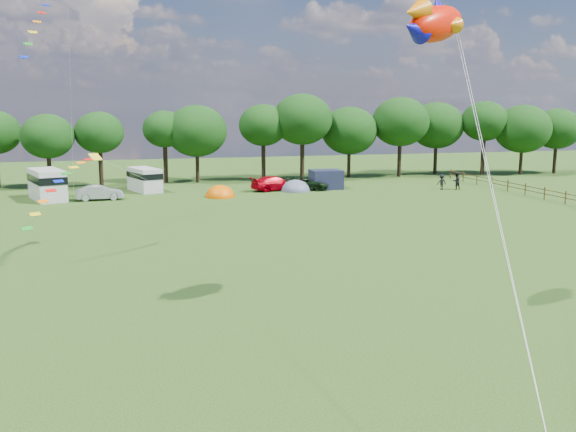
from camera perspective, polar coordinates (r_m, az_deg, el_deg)
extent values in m
plane|color=black|center=(22.44, 5.41, -13.56)|extent=(180.00, 180.00, 0.00)
cylinder|color=black|center=(73.24, -20.42, 3.63)|extent=(0.44, 0.44, 3.56)
ellipsoid|color=#0E330D|center=(72.97, -20.61, 6.65)|extent=(5.56, 5.56, 4.73)
cylinder|color=black|center=(73.86, -16.29, 4.06)|extent=(0.47, 0.47, 3.95)
ellipsoid|color=#0E330D|center=(73.60, -16.44, 7.14)|extent=(5.33, 5.33, 4.53)
cylinder|color=black|center=(75.80, -10.83, 4.56)|extent=(0.50, 0.50, 4.33)
ellipsoid|color=#0E330D|center=(75.55, -10.93, 7.60)|extent=(4.95, 4.95, 4.21)
cylinder|color=black|center=(75.73, -8.05, 4.25)|extent=(0.43, 0.43, 3.31)
ellipsoid|color=#0E330D|center=(75.44, -8.13, 7.49)|extent=(7.03, 7.03, 5.98)
cylinder|color=black|center=(77.25, -2.19, 4.83)|extent=(0.50, 0.50, 4.36)
ellipsoid|color=#0E330D|center=(77.00, -2.22, 8.08)|extent=(5.84, 5.84, 4.97)
cylinder|color=black|center=(77.54, 1.27, 4.93)|extent=(0.51, 0.51, 4.55)
ellipsoid|color=#0E330D|center=(77.28, 1.29, 8.59)|extent=(7.15, 7.15, 6.08)
cylinder|color=black|center=(80.21, 5.43, 4.57)|extent=(0.42, 0.42, 3.21)
ellipsoid|color=#0E330D|center=(79.94, 5.48, 7.56)|extent=(6.90, 6.90, 5.86)
cylinder|color=black|center=(82.04, 9.87, 4.92)|extent=(0.48, 0.48, 4.17)
ellipsoid|color=#0E330D|center=(81.79, 9.97, 8.25)|extent=(7.16, 7.16, 6.09)
cylinder|color=black|center=(86.43, 12.95, 4.89)|extent=(0.45, 0.45, 3.66)
ellipsoid|color=#0E330D|center=(86.18, 13.07, 7.85)|extent=(7.05, 7.05, 5.99)
cylinder|color=black|center=(86.91, 16.93, 5.07)|extent=(0.52, 0.52, 4.65)
ellipsoid|color=#0E330D|center=(86.68, 17.08, 8.07)|extent=(5.96, 5.96, 5.06)
cylinder|color=black|center=(88.46, 19.98, 4.50)|extent=(0.42, 0.42, 3.19)
ellipsoid|color=#0E330D|center=(88.21, 20.14, 7.28)|extent=(7.23, 7.23, 6.14)
cylinder|color=black|center=(91.94, 22.62, 4.62)|extent=(0.44, 0.44, 3.52)
ellipsoid|color=#0E330D|center=(91.72, 22.79, 7.17)|extent=(6.22, 6.22, 5.28)
cylinder|color=#472D19|center=(63.55, 23.44, 1.51)|extent=(0.12, 0.12, 1.20)
cylinder|color=#472D19|center=(65.90, 21.84, 1.89)|extent=(0.12, 0.12, 1.20)
cylinder|color=#472D19|center=(64.68, 22.65, 2.01)|extent=(0.08, 3.00, 0.08)
cylinder|color=#472D19|center=(64.73, 22.62, 1.66)|extent=(0.08, 3.00, 0.08)
cylinder|color=#472D19|center=(68.31, 20.35, 2.24)|extent=(0.12, 0.12, 1.20)
cylinder|color=#472D19|center=(67.06, 21.10, 2.36)|extent=(0.08, 3.00, 0.08)
cylinder|color=#472D19|center=(67.11, 21.08, 2.02)|extent=(0.08, 3.00, 0.08)
cylinder|color=#472D19|center=(70.76, 18.95, 2.56)|extent=(0.12, 0.12, 1.20)
cylinder|color=#472D19|center=(69.49, 19.65, 2.69)|extent=(0.08, 3.00, 0.08)
cylinder|color=#472D19|center=(69.53, 19.64, 2.36)|extent=(0.08, 3.00, 0.08)
cylinder|color=#472D19|center=(73.25, 17.66, 2.86)|extent=(0.12, 0.12, 1.20)
cylinder|color=#472D19|center=(71.96, 18.31, 2.99)|extent=(0.08, 3.00, 0.08)
cylinder|color=#472D19|center=(72.00, 18.29, 2.67)|extent=(0.08, 3.00, 0.08)
cylinder|color=#472D19|center=(75.78, 16.44, 3.14)|extent=(0.12, 0.12, 1.20)
cylinder|color=#472D19|center=(74.47, 17.05, 3.27)|extent=(0.08, 3.00, 0.08)
cylinder|color=#472D19|center=(74.51, 17.04, 2.96)|extent=(0.08, 3.00, 0.08)
cylinder|color=#472D19|center=(78.34, 15.31, 3.40)|extent=(0.12, 0.12, 1.20)
cylinder|color=#472D19|center=(77.02, 15.88, 3.53)|extent=(0.08, 3.00, 0.08)
cylinder|color=#472D19|center=(77.06, 15.87, 3.24)|extent=(0.08, 3.00, 0.08)
cylinder|color=#472D19|center=(80.93, 14.25, 3.64)|extent=(0.12, 0.12, 1.20)
cylinder|color=#472D19|center=(79.59, 14.78, 3.77)|extent=(0.08, 3.00, 0.08)
cylinder|color=#472D19|center=(79.63, 14.77, 3.49)|extent=(0.08, 3.00, 0.08)
imported|color=#919398|center=(63.32, -16.40, 2.00)|extent=(4.10, 1.67, 1.43)
imported|color=#A6000C|center=(67.66, -1.15, 2.92)|extent=(5.40, 3.23, 1.51)
imported|color=black|center=(68.13, 1.53, 2.91)|extent=(5.61, 3.97, 1.40)
cube|color=silver|center=(65.03, -20.63, 2.62)|extent=(4.06, 6.27, 2.90)
cube|color=black|center=(64.97, -20.66, 3.14)|extent=(4.14, 6.40, 0.69)
cylinder|color=black|center=(63.39, -20.24, 1.52)|extent=(0.87, 0.53, 0.82)
cylinder|color=black|center=(66.94, -20.89, 1.90)|extent=(0.87, 0.53, 0.82)
cube|color=#BEBEC0|center=(68.62, -12.63, 3.17)|extent=(3.52, 5.30, 2.45)
cube|color=black|center=(68.57, -12.64, 3.58)|extent=(3.59, 5.40, 0.58)
cylinder|color=black|center=(67.30, -12.13, 2.31)|extent=(0.73, 0.46, 0.69)
cylinder|color=black|center=(70.16, -13.05, 2.57)|extent=(0.73, 0.46, 0.69)
ellipsoid|color=#E85A00|center=(63.30, -6.05, 1.71)|extent=(2.81, 3.23, 2.31)
cylinder|color=#E85A00|center=(63.30, -6.05, 1.73)|extent=(2.95, 2.95, 0.08)
ellipsoid|color=#50596D|center=(67.31, 0.67, 2.25)|extent=(3.02, 3.47, 2.36)
cylinder|color=#50596D|center=(67.31, 0.67, 2.27)|extent=(3.17, 3.17, 0.08)
cube|color=#1A1D37|center=(69.15, 3.38, 3.27)|extent=(3.32, 2.72, 2.03)
ellipsoid|color=#F41500|center=(27.20, 13.02, 16.30)|extent=(3.76, 2.99, 2.07)
ellipsoid|color=#F9A800|center=(27.18, 13.01, 15.96)|extent=(2.35, 1.86, 1.13)
cone|color=orange|center=(25.93, 11.18, 17.42)|extent=(1.56, 1.43, 1.09)
cone|color=#0D08BC|center=(25.85, 11.13, 16.00)|extent=(1.56, 1.43, 1.09)
cone|color=#0D08BC|center=(27.38, 13.20, 17.66)|extent=(1.12, 1.18, 0.92)
sphere|color=white|center=(28.47, 13.71, 16.37)|extent=(0.35, 0.35, 0.35)
sphere|color=black|center=(28.57, 13.70, 16.34)|extent=(0.17, 0.17, 0.17)
cube|color=#0C1EB2|center=(49.95, -20.73, 17.13)|extent=(0.63, 0.47, 0.16)
cube|color=red|center=(49.41, -21.07, 16.51)|extent=(0.63, 0.47, 0.16)
cube|color=orange|center=(48.86, -21.41, 15.79)|extent=(0.63, 0.46, 0.17)
cube|color=yellow|center=(48.32, -21.75, 14.95)|extent=(0.63, 0.46, 0.18)
cube|color=#198C1E|center=(47.79, -22.08, 14.00)|extent=(0.62, 0.45, 0.19)
cube|color=#0C1EB2|center=(47.26, -22.42, 12.93)|extent=(0.62, 0.44, 0.20)
cube|color=yellow|center=(41.14, -16.75, 5.05)|extent=(0.88, 0.86, 0.42)
cube|color=red|center=(40.72, -17.33, 4.83)|extent=(0.65, 0.56, 0.12)
cube|color=orange|center=(40.30, -17.92, 4.54)|extent=(0.65, 0.56, 0.13)
cube|color=yellow|center=(39.90, -18.52, 4.13)|extent=(0.64, 0.56, 0.14)
cube|color=#198C1E|center=(39.51, -19.12, 3.59)|extent=(0.64, 0.55, 0.15)
cube|color=#0C1EB2|center=(39.13, -19.72, 2.93)|extent=(0.64, 0.55, 0.16)
cube|color=red|center=(38.78, -20.33, 2.14)|extent=(0.63, 0.54, 0.17)
cube|color=orange|center=(38.45, -20.94, 1.22)|extent=(0.63, 0.54, 0.18)
cube|color=yellow|center=(38.15, -21.56, 0.16)|extent=(0.63, 0.53, 0.19)
cube|color=#198C1E|center=(37.87, -22.17, -1.03)|extent=(0.62, 0.53, 0.20)
imported|color=black|center=(70.75, 14.75, 3.01)|extent=(0.90, 0.59, 1.79)
imported|color=black|center=(70.17, 13.49, 2.96)|extent=(1.12, 0.61, 1.66)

